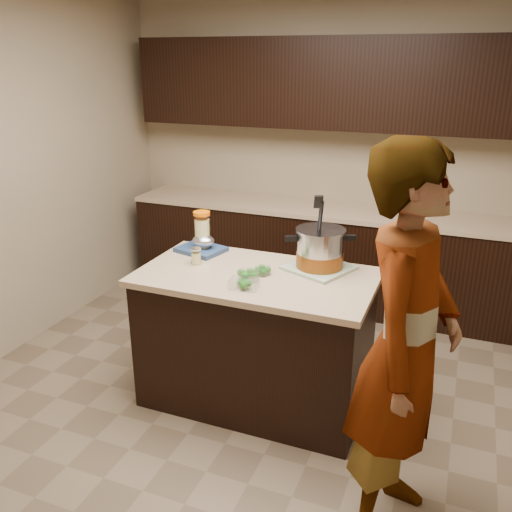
{
  "coord_description": "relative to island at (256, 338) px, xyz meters",
  "views": [
    {
      "loc": [
        1.14,
        -2.88,
        2.16
      ],
      "look_at": [
        0.0,
        0.0,
        1.02
      ],
      "focal_mm": 38.0,
      "sensor_mm": 36.0,
      "label": 1
    }
  ],
  "objects": [
    {
      "name": "island",
      "position": [
        0.0,
        0.0,
        0.0
      ],
      "size": [
        1.46,
        0.81,
        0.9
      ],
      "color": "black",
      "rests_on": "ground"
    },
    {
      "name": "back_cabinets",
      "position": [
        0.0,
        1.74,
        0.49
      ],
      "size": [
        3.6,
        0.63,
        2.33
      ],
      "color": "black",
      "rests_on": "ground"
    },
    {
      "name": "room_shell",
      "position": [
        0.0,
        0.0,
        1.26
      ],
      "size": [
        4.04,
        4.04,
        2.72
      ],
      "color": "tan",
      "rests_on": "ground"
    },
    {
      "name": "broccoli_tub_right",
      "position": [
        -0.01,
        -0.11,
        0.48
      ],
      "size": [
        0.16,
        0.16,
        0.06
      ],
      "rotation": [
        0.0,
        0.0,
        -0.28
      ],
      "color": "silver",
      "rests_on": "island"
    },
    {
      "name": "blue_tray",
      "position": [
        -0.5,
        0.25,
        0.49
      ],
      "size": [
        0.35,
        0.31,
        0.11
      ],
      "rotation": [
        0.0,
        0.0,
        -0.25
      ],
      "color": "navy",
      "rests_on": "island"
    },
    {
      "name": "broccoli_tub_rect",
      "position": [
        0.01,
        -0.22,
        0.47
      ],
      "size": [
        0.17,
        0.13,
        0.06
      ],
      "rotation": [
        0.0,
        0.0,
        0.1
      ],
      "color": "silver",
      "rests_on": "island"
    },
    {
      "name": "broccoli_tub_left",
      "position": [
        0.04,
        0.01,
        0.47
      ],
      "size": [
        0.12,
        0.12,
        0.05
      ],
      "rotation": [
        0.0,
        0.0,
        0.17
      ],
      "color": "silver",
      "rests_on": "island"
    },
    {
      "name": "mason_jar",
      "position": [
        -0.43,
        0.02,
        0.5
      ],
      "size": [
        0.08,
        0.08,
        0.11
      ],
      "rotation": [
        0.0,
        0.0,
        -0.16
      ],
      "color": "#D5CD82",
      "rests_on": "island"
    },
    {
      "name": "lemonade_pitcher",
      "position": [
        -0.5,
        0.26,
        0.58
      ],
      "size": [
        0.14,
        0.14,
        0.28
      ],
      "rotation": [
        0.0,
        0.0,
        -0.3
      ],
      "color": "#D5CD82",
      "rests_on": "island"
    },
    {
      "name": "ground_plane",
      "position": [
        0.0,
        0.0,
        -0.45
      ],
      "size": [
        4.0,
        4.0,
        0.0
      ],
      "primitive_type": "plane",
      "color": "brown",
      "rests_on": "ground"
    },
    {
      "name": "dish_towel",
      "position": [
        0.34,
        0.23,
        0.46
      ],
      "size": [
        0.47,
        0.47,
        0.02
      ],
      "primitive_type": "cube",
      "rotation": [
        0.0,
        0.0,
        -0.4
      ],
      "color": "#578056",
      "rests_on": "island"
    },
    {
      "name": "stock_pot",
      "position": [
        0.34,
        0.22,
        0.57
      ],
      "size": [
        0.42,
        0.41,
        0.45
      ],
      "rotation": [
        0.0,
        0.0,
        0.42
      ],
      "color": "#B7B7BC",
      "rests_on": "dish_towel"
    },
    {
      "name": "person",
      "position": [
        0.98,
        -0.68,
        0.49
      ],
      "size": [
        0.54,
        0.74,
        1.88
      ],
      "primitive_type": "imported",
      "rotation": [
        0.0,
        0.0,
        1.42
      ],
      "color": "gray",
      "rests_on": "ground"
    }
  ]
}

